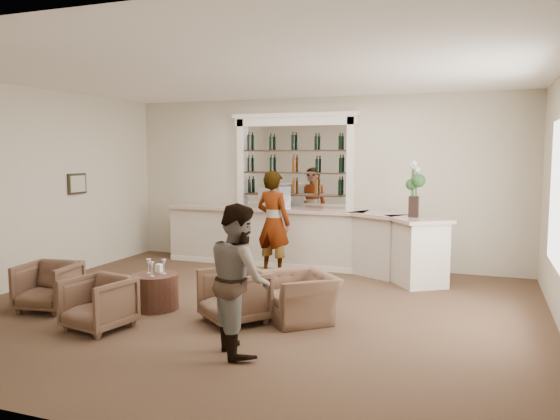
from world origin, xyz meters
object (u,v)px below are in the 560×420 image
object	(u,v)px
armchair_center	(99,303)
espresso_machine	(274,198)
armchair_right	(234,296)
flower_vase	(414,186)
sommelier	(273,223)
guest	(239,278)
armchair_left	(49,286)
bar_counter	(303,238)
armchair_far	(300,297)
cocktail_table	(155,292)

from	to	relation	value
armchair_center	espresso_machine	bearing A→B (deg)	91.88
armchair_right	flower_vase	world-z (taller)	flower_vase
sommelier	guest	size ratio (longest dim) A/B	1.14
armchair_right	espresso_machine	xyz separation A→B (m)	(-0.78, 3.50, 1.00)
armchair_left	flower_vase	bearing A→B (deg)	28.33
sommelier	armchair_center	world-z (taller)	sommelier
bar_counter	armchair_far	size ratio (longest dim) A/B	6.01
cocktail_table	guest	bearing A→B (deg)	-31.34
armchair_left	armchair_center	xyz separation A→B (m)	(1.23, -0.46, -0.00)
armchair_center	espresso_machine	distance (m)	4.53
espresso_machine	armchair_right	bearing A→B (deg)	-56.89
armchair_center	bar_counter	bearing A→B (deg)	84.85
bar_counter	armchair_far	bearing A→B (deg)	-72.83
bar_counter	guest	bearing A→B (deg)	-80.99
cocktail_table	armchair_far	distance (m)	2.11
bar_counter	flower_vase	bearing A→B (deg)	-14.29
armchair_center	armchair_far	world-z (taller)	armchair_center
guest	flower_vase	distance (m)	4.29
cocktail_table	armchair_center	bearing A→B (deg)	-98.76
armchair_left	armchair_far	distance (m)	3.57
armchair_right	armchair_far	size ratio (longest dim) A/B	0.81
cocktail_table	armchair_center	distance (m)	1.04
cocktail_table	armchair_left	xyz separation A→B (m)	(-1.39, -0.57, 0.09)
sommelier	flower_vase	size ratio (longest dim) A/B	2.04
cocktail_table	espresso_machine	size ratio (longest dim) A/B	1.34
sommelier	bar_counter	bearing A→B (deg)	-101.29
bar_counter	armchair_right	bearing A→B (deg)	-86.78
guest	armchair_center	distance (m)	2.05
armchair_far	espresso_machine	bearing A→B (deg)	165.31
sommelier	armchair_far	bearing A→B (deg)	132.84
armchair_far	flower_vase	bearing A→B (deg)	114.90
armchair_left	armchair_right	world-z (taller)	armchair_right
armchair_right	flower_vase	bearing A→B (deg)	95.87
bar_counter	sommelier	xyz separation A→B (m)	(-0.35, -0.72, 0.38)
bar_counter	espresso_machine	size ratio (longest dim) A/B	11.76
armchair_far	armchair_right	bearing A→B (deg)	-103.67
bar_counter	armchair_right	xyz separation A→B (m)	(0.20, -3.56, -0.22)
bar_counter	armchair_left	xyz separation A→B (m)	(-2.50, -3.96, -0.23)
cocktail_table	armchair_center	size ratio (longest dim) A/B	0.89
guest	armchair_far	xyz separation A→B (m)	(0.26, 1.35, -0.53)
guest	armchair_right	xyz separation A→B (m)	(-0.51, 0.95, -0.48)
sommelier	flower_vase	world-z (taller)	flower_vase
armchair_center	espresso_machine	world-z (taller)	espresso_machine
sommelier	armchair_center	bearing A→B (deg)	90.30
armchair_center	armchair_right	bearing A→B (deg)	41.08
armchair_center	armchair_right	xyz separation A→B (m)	(1.48, 0.86, 0.02)
guest	armchair_center	world-z (taller)	guest
armchair_center	cocktail_table	bearing A→B (deg)	92.20
armchair_far	flower_vase	world-z (taller)	flower_vase
sommelier	armchair_left	distance (m)	3.94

